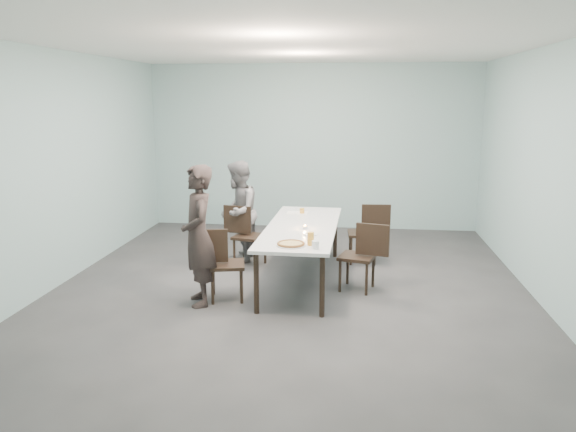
# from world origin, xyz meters

# --- Properties ---
(ground) EXTENTS (7.00, 7.00, 0.00)m
(ground) POSITION_xyz_m (0.00, 0.00, 0.00)
(ground) COLOR #333335
(ground) RESTS_ON ground
(room_shell) EXTENTS (6.02, 7.02, 3.01)m
(room_shell) POSITION_xyz_m (0.00, 0.00, 2.03)
(room_shell) COLOR #92B5B8
(room_shell) RESTS_ON ground
(table) EXTENTS (0.95, 2.62, 0.75)m
(table) POSITION_xyz_m (0.11, 0.30, 0.69)
(table) COLOR white
(table) RESTS_ON ground
(chair_near_left) EXTENTS (0.65, 0.50, 0.87)m
(chair_near_left) POSITION_xyz_m (-0.79, -0.52, 0.50)
(chair_near_left) COLOR black
(chair_near_left) RESTS_ON ground
(chair_far_left) EXTENTS (0.65, 0.50, 0.87)m
(chair_far_left) POSITION_xyz_m (-0.78, 0.92, 0.50)
(chair_far_left) COLOR black
(chair_far_left) RESTS_ON ground
(chair_near_right) EXTENTS (0.65, 0.52, 0.87)m
(chair_near_right) POSITION_xyz_m (0.92, 0.01, 0.50)
(chair_near_right) COLOR black
(chair_near_right) RESTS_ON ground
(chair_far_right) EXTENTS (0.62, 0.44, 0.87)m
(chair_far_right) POSITION_xyz_m (1.00, 1.28, 0.50)
(chair_far_right) COLOR black
(chair_far_right) RESTS_ON ground
(diner_near) EXTENTS (0.60, 0.71, 1.65)m
(diner_near) POSITION_xyz_m (-1.00, -0.68, 0.82)
(diner_near) COLOR black
(diner_near) RESTS_ON ground
(diner_far) EXTENTS (0.57, 0.73, 1.50)m
(diner_far) POSITION_xyz_m (-0.90, 1.10, 0.75)
(diner_far) COLOR slate
(diner_far) RESTS_ON ground
(pizza) EXTENTS (0.34, 0.34, 0.04)m
(pizza) POSITION_xyz_m (0.09, -0.71, 0.77)
(pizza) COLOR white
(pizza) RESTS_ON table
(side_plate) EXTENTS (0.18, 0.18, 0.01)m
(side_plate) POSITION_xyz_m (0.27, -0.17, 0.76)
(side_plate) COLOR white
(side_plate) RESTS_ON table
(beer_glass) EXTENTS (0.08, 0.08, 0.15)m
(beer_glass) POSITION_xyz_m (0.31, -0.67, 0.82)
(beer_glass) COLOR gold
(beer_glass) RESTS_ON table
(water_tumbler) EXTENTS (0.08, 0.08, 0.09)m
(water_tumbler) POSITION_xyz_m (0.37, -0.81, 0.80)
(water_tumbler) COLOR silver
(water_tumbler) RESTS_ON table
(tealight) EXTENTS (0.06, 0.06, 0.05)m
(tealight) POSITION_xyz_m (0.17, 0.13, 0.77)
(tealight) COLOR silver
(tealight) RESTS_ON table
(amber_tumbler) EXTENTS (0.07, 0.07, 0.08)m
(amber_tumbler) POSITION_xyz_m (0.04, 1.08, 0.79)
(amber_tumbler) COLOR gold
(amber_tumbler) RESTS_ON table
(menu) EXTENTS (0.30, 0.23, 0.01)m
(menu) POSITION_xyz_m (-0.04, 1.12, 0.75)
(menu) COLOR silver
(menu) RESTS_ON table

